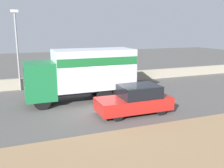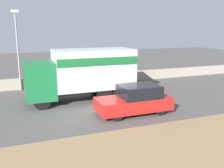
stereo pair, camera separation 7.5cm
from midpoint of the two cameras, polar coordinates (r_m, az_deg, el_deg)
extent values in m
plane|color=#514F4C|center=(15.41, 0.41, -5.72)|extent=(80.00, 80.00, 0.00)
cube|color=#937551|center=(10.26, 13.91, -15.84)|extent=(60.00, 6.24, 0.04)
cube|color=#A39984|center=(22.15, -6.61, 1.06)|extent=(60.00, 0.35, 0.89)
cylinder|color=gray|center=(20.79, -20.57, 6.66)|extent=(0.14, 0.14, 5.96)
cube|color=beige|center=(20.75, -21.25, 15.28)|extent=(0.56, 0.28, 0.20)
cube|color=#196B38|center=(16.46, -16.11, 0.81)|extent=(1.87, 2.39, 2.32)
cube|color=black|center=(16.33, -19.40, 2.15)|extent=(0.06, 2.03, 1.02)
cube|color=#2D2D33|center=(17.31, -3.98, -1.15)|extent=(5.34, 1.36, 0.25)
cube|color=silver|center=(17.03, -4.06, 3.54)|extent=(5.34, 2.47, 2.62)
cube|color=#19662D|center=(16.94, -4.09, 5.57)|extent=(5.32, 2.49, 0.52)
cylinder|color=black|center=(15.73, -15.52, -3.86)|extent=(1.03, 0.28, 1.03)
cylinder|color=black|center=(17.70, -16.20, -2.08)|extent=(1.03, 0.28, 1.03)
cylinder|color=black|center=(16.92, 1.82, -2.24)|extent=(1.03, 0.28, 1.03)
cylinder|color=black|center=(18.77, -0.61, -0.75)|extent=(1.03, 0.28, 1.03)
cylinder|color=black|center=(16.54, -1.60, -2.58)|extent=(1.03, 0.28, 1.03)
cylinder|color=black|center=(18.43, -3.72, -1.02)|extent=(1.03, 0.28, 1.03)
cube|color=#B21E19|center=(14.50, 5.07, -4.47)|extent=(4.31, 1.87, 0.73)
cube|color=black|center=(14.46, 6.35, -1.63)|extent=(2.24, 1.72, 0.69)
cylinder|color=black|center=(13.36, 1.39, -7.21)|extent=(0.63, 0.20, 0.63)
cylinder|color=black|center=(14.80, -1.02, -5.21)|extent=(0.63, 0.20, 0.63)
cylinder|color=black|center=(14.54, 11.23, -5.80)|extent=(0.63, 0.20, 0.63)
cylinder|color=black|center=(15.87, 8.11, -4.11)|extent=(0.63, 0.20, 0.63)
camera|label=1|loc=(0.04, -89.86, 0.03)|focal=40.00mm
camera|label=2|loc=(0.04, 90.14, -0.03)|focal=40.00mm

